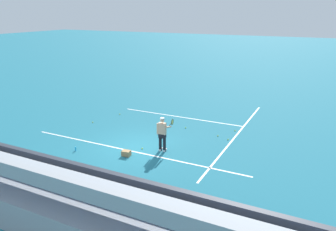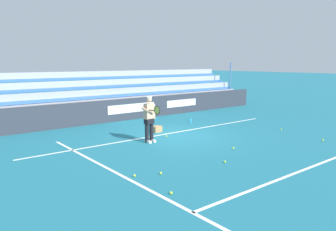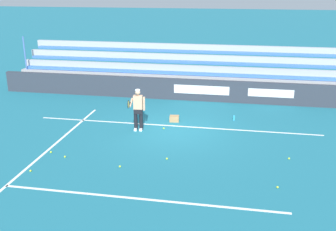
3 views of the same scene
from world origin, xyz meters
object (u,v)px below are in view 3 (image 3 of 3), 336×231
object	(u,v)px
tennis_ball_toward_net	(65,157)
tennis_ball_by_box	(164,128)
tennis_ball_far_left	(51,152)
tennis_ball_on_baseline	(277,187)
tennis_ball_midcourt	(30,171)
tennis_player	(138,109)
water_bottle	(234,118)
tennis_ball_far_right	(289,158)
tennis_ball_stray_back	(120,166)
tennis_ball_near_player	(167,159)
ball_box_cardboard	(174,119)

from	to	relation	value
tennis_ball_toward_net	tennis_ball_by_box	bearing A→B (deg)	-130.23
tennis_ball_far_left	tennis_ball_on_baseline	size ratio (longest dim) A/B	1.00
tennis_ball_on_baseline	tennis_ball_midcourt	world-z (taller)	same
tennis_player	water_bottle	bearing A→B (deg)	-153.46
tennis_ball_on_baseline	tennis_ball_far_right	distance (m)	2.19
tennis_ball_stray_back	tennis_ball_near_player	bearing A→B (deg)	-148.34
ball_box_cardboard	tennis_ball_near_player	bearing A→B (deg)	95.84
water_bottle	tennis_ball_far_left	bearing A→B (deg)	36.78
tennis_ball_far_right	tennis_ball_toward_net	size ratio (longest dim) A/B	1.00
tennis_ball_far_right	water_bottle	bearing A→B (deg)	-62.37
tennis_ball_near_player	tennis_ball_midcourt	size ratio (longest dim) A/B	1.00
tennis_player	tennis_ball_near_player	bearing A→B (deg)	122.87
tennis_ball_toward_net	tennis_ball_stray_back	bearing A→B (deg)	169.56
ball_box_cardboard	water_bottle	size ratio (longest dim) A/B	1.82
tennis_ball_far_left	tennis_ball_far_right	xyz separation A→B (m)	(-8.28, -0.98, 0.00)
tennis_ball_on_baseline	tennis_ball_toward_net	distance (m)	7.13
tennis_ball_far_right	tennis_ball_by_box	world-z (taller)	same
ball_box_cardboard	tennis_ball_far_right	world-z (taller)	ball_box_cardboard
tennis_ball_far_right	ball_box_cardboard	bearing A→B (deg)	-34.63
tennis_ball_near_player	water_bottle	distance (m)	5.01
tennis_ball_stray_back	tennis_ball_toward_net	xyz separation A→B (m)	(2.10, -0.39, 0.00)
tennis_ball_toward_net	tennis_ball_midcourt	bearing A→B (deg)	62.58
ball_box_cardboard	tennis_ball_near_player	size ratio (longest dim) A/B	6.06
tennis_ball_far_left	tennis_ball_near_player	bearing A→B (deg)	-177.20
tennis_ball_far_left	tennis_ball_on_baseline	xyz separation A→B (m)	(-7.73, 1.15, 0.00)
tennis_ball_far_left	tennis_ball_by_box	distance (m)	4.65
tennis_ball_far_right	tennis_ball_near_player	bearing A→B (deg)	10.64
ball_box_cardboard	tennis_ball_far_left	xyz separation A→B (m)	(3.76, 4.10, -0.10)
tennis_ball_by_box	water_bottle	world-z (taller)	water_bottle
tennis_player	tennis_ball_on_baseline	bearing A→B (deg)	143.03
tennis_ball_far_left	tennis_player	bearing A→B (deg)	-131.46
tennis_ball_on_baseline	tennis_ball_stray_back	bearing A→B (deg)	-5.56
tennis_player	tennis_ball_on_baseline	xyz separation A→B (m)	(-5.25, 3.95, -0.86)
tennis_ball_toward_net	ball_box_cardboard	bearing A→B (deg)	-125.41
tennis_ball_far_left	tennis_ball_far_right	bearing A→B (deg)	-173.27
tennis_player	water_bottle	size ratio (longest dim) A/B	7.80
tennis_ball_on_baseline	tennis_ball_by_box	world-z (taller)	same
tennis_ball_toward_net	tennis_ball_midcourt	size ratio (longest dim) A/B	1.00
tennis_ball_far_right	tennis_ball_stray_back	bearing A→B (deg)	16.54
tennis_ball_near_player	tennis_player	bearing A→B (deg)	-57.13
tennis_ball_far_left	tennis_ball_midcourt	size ratio (longest dim) A/B	1.00
tennis_player	tennis_ball_near_player	size ratio (longest dim) A/B	25.98
tennis_player	water_bottle	world-z (taller)	tennis_player
tennis_ball_far_right	tennis_ball_toward_net	distance (m)	7.73
tennis_ball_by_box	tennis_ball_midcourt	size ratio (longest dim) A/B	1.00
tennis_ball_on_baseline	tennis_ball_stray_back	distance (m)	5.00
tennis_player	tennis_ball_by_box	xyz separation A→B (m)	(-1.01, -0.27, -0.86)
tennis_ball_stray_back	tennis_ball_midcourt	xyz separation A→B (m)	(2.73, 0.82, 0.00)
tennis_ball_far_right	water_bottle	size ratio (longest dim) A/B	0.30
tennis_ball_far_left	tennis_ball_toward_net	bearing A→B (deg)	157.14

